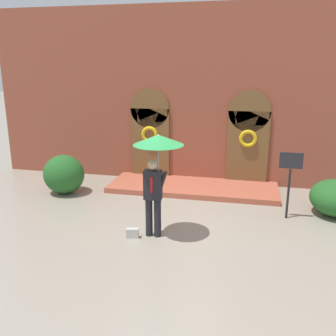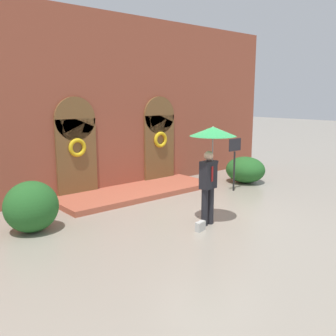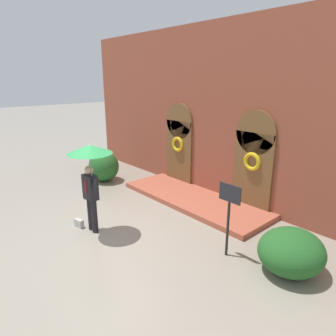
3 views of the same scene
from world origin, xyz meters
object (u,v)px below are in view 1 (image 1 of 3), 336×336
at_px(sign_post, 290,174).
at_px(shrub_right, 336,198).
at_px(person_with_umbrella, 157,155).
at_px(shrub_left, 64,174).
at_px(handbag, 132,233).

xyz_separation_m(sign_post, shrub_right, (1.25, 0.51, -0.70)).
xyz_separation_m(person_with_umbrella, shrub_left, (-3.50, 2.28, -1.32)).
bearing_deg(person_with_umbrella, shrub_left, 146.94).
distance_m(sign_post, shrub_left, 6.51).
xyz_separation_m(person_with_umbrella, sign_post, (2.96, 1.74, -0.75)).
height_order(shrub_left, shrub_right, shrub_left).
bearing_deg(person_with_umbrella, handbag, -159.63).
relative_size(person_with_umbrella, handbag, 8.44).
xyz_separation_m(sign_post, shrub_left, (-6.46, 0.54, -0.57)).
height_order(sign_post, shrub_left, sign_post).
height_order(person_with_umbrella, shrub_right, person_with_umbrella).
height_order(handbag, shrub_right, shrub_right).
relative_size(handbag, shrub_right, 0.20).
bearing_deg(shrub_right, shrub_left, 179.83).
height_order(handbag, sign_post, sign_post).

